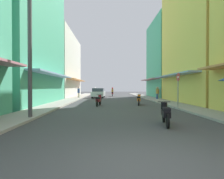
# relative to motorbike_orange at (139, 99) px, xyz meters

# --- Properties ---
(ground_plane) EXTENTS (91.12, 91.12, 0.00)m
(ground_plane) POSITION_rel_motorbike_orange_xyz_m (-2.09, 3.88, -0.50)
(ground_plane) COLOR #424244
(sidewalk_left) EXTENTS (1.98, 49.42, 0.12)m
(sidewalk_left) POSITION_rel_motorbike_orange_xyz_m (-7.39, 3.88, -0.44)
(sidewalk_left) COLOR #ADA89E
(sidewalk_left) RESTS_ON ground
(sidewalk_right) EXTENTS (1.98, 49.42, 0.12)m
(sidewalk_right) POSITION_rel_motorbike_orange_xyz_m (3.21, 3.88, -0.44)
(sidewalk_right) COLOR #9E9991
(sidewalk_right) RESTS_ON ground
(building_left_mid) EXTENTS (7.05, 11.94, 16.21)m
(building_left_mid) POSITION_rel_motorbike_orange_xyz_m (-11.38, 1.31, 7.59)
(building_left_mid) COLOR #4CB28C
(building_left_mid) RESTS_ON ground
(building_left_far) EXTENTS (7.05, 13.98, 10.29)m
(building_left_far) POSITION_rel_motorbike_orange_xyz_m (-11.37, 14.66, 4.64)
(building_left_far) COLOR silver
(building_left_far) RESTS_ON ground
(building_right_mid) EXTENTS (7.05, 10.79, 16.85)m
(building_right_mid) POSITION_rel_motorbike_orange_xyz_m (7.20, 1.88, 7.91)
(building_right_mid) COLOR #EFD159
(building_right_mid) RESTS_ON ground
(building_right_far) EXTENTS (7.05, 9.18, 11.94)m
(building_right_far) POSITION_rel_motorbike_orange_xyz_m (7.20, 12.23, 5.46)
(building_right_far) COLOR #4CB28C
(building_right_far) RESTS_ON ground
(motorbike_orange) EXTENTS (0.62, 1.79, 0.96)m
(motorbike_orange) POSITION_rel_motorbike_orange_xyz_m (0.00, 0.00, 0.00)
(motorbike_orange) COLOR black
(motorbike_orange) RESTS_ON ground
(motorbike_black) EXTENTS (0.59, 1.80, 0.96)m
(motorbike_black) POSITION_rel_motorbike_orange_xyz_m (-0.36, -8.77, 0.00)
(motorbike_black) COLOR black
(motorbike_black) RESTS_ON ground
(motorbike_red) EXTENTS (0.55, 1.81, 1.58)m
(motorbike_red) POSITION_rel_motorbike_orange_xyz_m (-1.97, 15.88, 0.20)
(motorbike_red) COLOR black
(motorbike_red) RESTS_ON ground
(motorbike_silver) EXTENTS (0.70, 1.76, 1.58)m
(motorbike_silver) POSITION_rel_motorbike_orange_xyz_m (-4.93, 15.69, 0.20)
(motorbike_silver) COLOR black
(motorbike_silver) RESTS_ON ground
(motorbike_maroon) EXTENTS (0.57, 1.80, 0.96)m
(motorbike_maroon) POSITION_rel_motorbike_orange_xyz_m (-3.58, -0.72, 0.00)
(motorbike_maroon) COLOR black
(motorbike_maroon) RESTS_ON ground
(parked_car) EXTENTS (2.04, 4.21, 1.45)m
(parked_car) POSITION_rel_motorbike_orange_xyz_m (-4.19, 11.23, 0.24)
(parked_car) COLOR silver
(parked_car) RESTS_ON ground
(pedestrian_crossing) EXTENTS (0.34, 0.34, 1.66)m
(pedestrian_crossing) POSITION_rel_motorbike_orange_xyz_m (3.48, 6.78, 0.32)
(pedestrian_crossing) COLOR #334C8C
(pedestrian_crossing) RESTS_ON ground
(pedestrian_foreground) EXTENTS (0.34, 0.34, 1.62)m
(pedestrian_foreground) POSITION_rel_motorbike_orange_xyz_m (3.89, 7.97, 0.30)
(pedestrian_foreground) COLOR beige
(pedestrian_foreground) RESTS_ON ground
(pedestrian_far) EXTENTS (0.34, 0.34, 1.67)m
(pedestrian_far) POSITION_rel_motorbike_orange_xyz_m (-6.99, 10.16, 0.33)
(pedestrian_far) COLOR beige
(pedestrian_far) RESTS_ON ground
(utility_pole) EXTENTS (0.20, 1.20, 6.96)m
(utility_pole) POSITION_rel_motorbike_orange_xyz_m (-6.65, -7.32, 3.06)
(utility_pole) COLOR #4C4C4F
(utility_pole) RESTS_ON ground
(street_sign_no_entry) EXTENTS (0.07, 0.60, 2.65)m
(street_sign_no_entry) POSITION_rel_motorbike_orange_xyz_m (2.37, -3.05, 1.21)
(street_sign_no_entry) COLOR gray
(street_sign_no_entry) RESTS_ON ground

